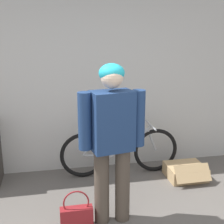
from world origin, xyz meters
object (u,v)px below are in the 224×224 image
object	(u,v)px
handbag	(77,215)
cardboard_box	(185,172)
person	(112,133)
bicycle	(120,151)

from	to	relation	value
handbag	cardboard_box	xyz separation A→B (m)	(1.57, 0.81, -0.04)
person	cardboard_box	distance (m)	1.67
cardboard_box	person	bearing A→B (deg)	-147.19
handbag	cardboard_box	size ratio (longest dim) A/B	0.78
person	handbag	xyz separation A→B (m)	(-0.38, -0.05, -0.85)
bicycle	person	bearing A→B (deg)	-106.08
handbag	bicycle	bearing A→B (deg)	57.39
cardboard_box	bicycle	bearing A→B (deg)	160.56
bicycle	handbag	xyz separation A→B (m)	(-0.71, -1.11, -0.21)
person	cardboard_box	xyz separation A→B (m)	(1.18, 0.76, -0.89)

